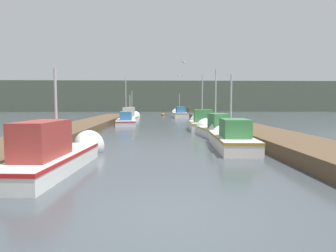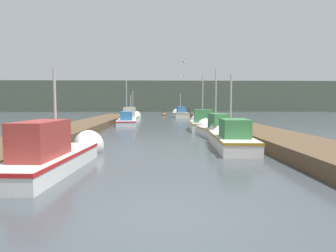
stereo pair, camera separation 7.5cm
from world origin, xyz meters
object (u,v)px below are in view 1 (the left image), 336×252
object	(u,v)px
fishing_boat_2	(215,129)
mooring_piling_0	(188,112)
fishing_boat_6	(132,116)
fishing_boat_1	(229,137)
fishing_boat_7	(179,114)
seagull_lead	(184,62)
fishing_boat_5	(130,117)
channel_buoy	(163,115)
fishing_boat_4	(126,120)
fishing_boat_0	(60,153)
fishing_boat_3	(202,124)
seagull_1	(180,76)

from	to	relation	value
fishing_boat_2	mooring_piling_0	distance (m)	26.12
fishing_boat_2	fishing_boat_6	bearing A→B (deg)	103.30
fishing_boat_1	mooring_piling_0	size ratio (longest dim) A/B	4.28
fishing_boat_6	fishing_boat_7	xyz separation A→B (m)	(6.08, 4.04, 0.10)
fishing_boat_7	seagull_lead	size ratio (longest dim) A/B	11.23
fishing_boat_5	channel_buoy	xyz separation A→B (m)	(3.83, 14.54, -0.30)
seagull_lead	fishing_boat_4	bearing A→B (deg)	-84.85
mooring_piling_0	fishing_boat_1	bearing A→B (deg)	-92.24
fishing_boat_1	fishing_boat_6	world-z (taller)	fishing_boat_6
fishing_boat_2	channel_buoy	world-z (taller)	fishing_boat_2
fishing_boat_5	mooring_piling_0	distance (m)	13.46
fishing_boat_6	fishing_boat_7	distance (m)	7.30
fishing_boat_6	fishing_boat_0	bearing A→B (deg)	-86.27
fishing_boat_3	mooring_piling_0	world-z (taller)	fishing_boat_3
fishing_boat_5	fishing_boat_7	size ratio (longest dim) A/B	0.99
mooring_piling_0	seagull_1	size ratio (longest dim) A/B	2.52
fishing_boat_7	seagull_1	size ratio (longest dim) A/B	10.64
fishing_boat_2	fishing_boat_7	xyz separation A→B (m)	(-0.48, 23.23, 0.03)
fishing_boat_1	fishing_boat_6	xyz separation A→B (m)	(-6.44, 23.32, -0.05)
channel_buoy	fishing_boat_3	bearing A→B (deg)	-84.35
fishing_boat_0	seagull_1	world-z (taller)	seagull_1
fishing_boat_1	seagull_lead	xyz separation A→B (m)	(-1.08, 11.98, 5.02)
fishing_boat_0	fishing_boat_3	bearing A→B (deg)	68.20
fishing_boat_7	mooring_piling_0	xyz separation A→B (m)	(1.55, 2.87, 0.24)
fishing_boat_1	fishing_boat_4	xyz separation A→B (m)	(-6.28, 14.54, -0.07)
fishing_boat_2	mooring_piling_0	world-z (taller)	fishing_boat_2
fishing_boat_2	fishing_boat_5	distance (m)	16.25
fishing_boat_0	fishing_boat_3	size ratio (longest dim) A/B	1.26
fishing_boat_1	mooring_piling_0	distance (m)	30.26
fishing_boat_0	seagull_lead	size ratio (longest dim) A/B	11.49
fishing_boat_0	fishing_boat_4	size ratio (longest dim) A/B	0.92
fishing_boat_6	channel_buoy	size ratio (longest dim) A/B	5.23
fishing_boat_3	mooring_piling_0	xyz separation A→B (m)	(1.19, 21.55, 0.26)
fishing_boat_7	mooring_piling_0	world-z (taller)	fishing_boat_7
mooring_piling_0	fishing_boat_0	bearing A→B (deg)	-102.30
fishing_boat_1	fishing_boat_2	world-z (taller)	fishing_boat_2
fishing_boat_2	fishing_boat_5	xyz separation A→B (m)	(-6.43, 14.93, 0.01)
fishing_boat_1	channel_buoy	distance (m)	33.69
channel_buoy	seagull_lead	distance (m)	22.30
fishing_boat_3	seagull_lead	bearing A→B (deg)	111.30
fishing_boat_3	fishing_boat_7	bearing A→B (deg)	94.37
seagull_lead	seagull_1	world-z (taller)	seagull_lead
fishing_boat_7	fishing_boat_5	bearing A→B (deg)	-128.64
fishing_boat_0	seagull_lead	bearing A→B (deg)	76.27
fishing_boat_5	fishing_boat_4	bearing A→B (deg)	-87.22
fishing_boat_3	channel_buoy	world-z (taller)	fishing_boat_3
fishing_boat_1	mooring_piling_0	bearing A→B (deg)	91.03
fishing_boat_4	channel_buoy	size ratio (longest dim) A/B	6.49
fishing_boat_7	channel_buoy	world-z (taller)	fishing_boat_7
fishing_boat_5	fishing_boat_0	bearing A→B (deg)	-87.74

